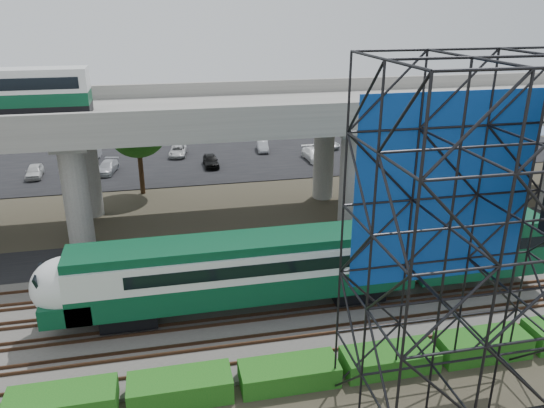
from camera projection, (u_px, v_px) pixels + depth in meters
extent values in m
plane|color=#474233|center=(252.00, 333.00, 28.53)|extent=(140.00, 140.00, 0.00)
cube|color=slate|center=(246.00, 311.00, 30.32)|extent=(90.00, 12.00, 0.20)
cube|color=black|center=(226.00, 249.00, 38.10)|extent=(90.00, 5.00, 0.08)
cube|color=black|center=(199.00, 160.00, 59.56)|extent=(90.00, 18.00, 0.08)
cube|color=#4B607C|center=(187.00, 120.00, 79.65)|extent=(140.00, 40.00, 0.03)
cube|color=#472D1E|center=(261.00, 359.00, 25.95)|extent=(90.00, 0.08, 0.16)
cube|color=#472D1E|center=(256.00, 342.00, 27.26)|extent=(90.00, 0.08, 0.16)
cube|color=#472D1E|center=(254.00, 336.00, 27.78)|extent=(90.00, 0.08, 0.16)
cube|color=#472D1E|center=(249.00, 321.00, 29.09)|extent=(90.00, 0.08, 0.16)
cube|color=#472D1E|center=(248.00, 315.00, 29.60)|extent=(90.00, 0.08, 0.16)
cube|color=#472D1E|center=(244.00, 302.00, 30.92)|extent=(90.00, 0.08, 0.16)
cube|color=#472D1E|center=(242.00, 297.00, 31.43)|extent=(90.00, 0.08, 0.16)
cube|color=#472D1E|center=(238.00, 285.00, 32.74)|extent=(90.00, 0.08, 0.16)
cube|color=#472D1E|center=(237.00, 281.00, 33.25)|extent=(90.00, 0.08, 0.16)
cube|color=#472D1E|center=(234.00, 270.00, 34.57)|extent=(90.00, 0.08, 0.16)
cube|color=black|center=(129.00, 313.00, 28.81)|extent=(3.00, 2.20, 0.90)
cube|color=black|center=(355.00, 288.00, 31.36)|extent=(3.00, 2.20, 0.90)
cube|color=#094126|center=(247.00, 282.00, 29.68)|extent=(19.00, 3.00, 1.40)
cube|color=silver|center=(246.00, 259.00, 29.16)|extent=(19.00, 3.00, 1.50)
cube|color=#094126|center=(246.00, 243.00, 28.80)|extent=(19.00, 2.60, 0.50)
cube|color=black|center=(264.00, 257.00, 29.34)|extent=(15.00, 3.06, 0.70)
ellipsoid|color=silver|center=(66.00, 286.00, 27.49)|extent=(3.60, 3.00, 3.20)
cube|color=#094126|center=(69.00, 304.00, 27.87)|extent=(2.60, 3.00, 1.10)
cube|color=black|center=(42.00, 280.00, 27.09)|extent=(0.48, 2.00, 1.09)
cube|color=#094126|center=(474.00, 244.00, 32.07)|extent=(8.00, 3.00, 3.40)
cube|color=#9E9B93|center=(213.00, 116.00, 40.06)|extent=(80.00, 12.00, 1.20)
cube|color=#9E9B93|center=(222.00, 116.00, 34.40)|extent=(80.00, 0.50, 1.10)
cube|color=#9E9B93|center=(205.00, 89.00, 44.90)|extent=(80.00, 0.50, 1.10)
cylinder|color=#9E9B93|center=(77.00, 198.00, 36.55)|extent=(1.80, 1.80, 8.00)
cylinder|color=#9E9B93|center=(88.00, 169.00, 42.94)|extent=(1.80, 1.80, 8.00)
cube|color=#9E9B93|center=(76.00, 134.00, 38.42)|extent=(2.40, 9.00, 0.60)
cylinder|color=#9E9B93|center=(351.00, 179.00, 40.48)|extent=(1.80, 1.80, 8.00)
cylinder|color=#9E9B93|center=(324.00, 155.00, 46.87)|extent=(1.80, 1.80, 8.00)
cube|color=#9E9B93|center=(339.00, 122.00, 42.35)|extent=(2.40, 9.00, 0.60)
cylinder|color=#9E9B93|center=(505.00, 144.00, 50.40)|extent=(1.80, 1.80, 8.00)
cube|color=#9E9B93|center=(536.00, 112.00, 45.88)|extent=(2.40, 9.00, 0.60)
cube|color=black|center=(2.00, 111.00, 36.83)|extent=(12.00, 2.50, 0.70)
cube|color=#0E409C|center=(446.00, 190.00, 22.16)|extent=(8.10, 0.08, 8.25)
cube|color=#135314|center=(62.00, 404.00, 22.63)|extent=(4.60, 1.80, 1.20)
cube|color=#135314|center=(180.00, 388.00, 23.62)|extent=(4.60, 1.80, 1.15)
cube|color=#135314|center=(289.00, 373.00, 24.62)|extent=(4.60, 1.80, 1.03)
cube|color=#135314|center=(389.00, 359.00, 25.60)|extent=(4.60, 1.80, 1.01)
cube|color=#135314|center=(482.00, 345.00, 26.57)|extent=(4.60, 1.80, 1.12)
cylinder|color=#382314|center=(398.00, 195.00, 41.83)|extent=(0.44, 0.44, 4.80)
ellipsoid|color=#135314|center=(402.00, 156.00, 40.69)|extent=(4.94, 4.94, 4.18)
cylinder|color=#382314|center=(141.00, 168.00, 48.41)|extent=(0.44, 0.44, 4.80)
ellipsoid|color=#135314|center=(138.00, 134.00, 47.26)|extent=(4.94, 4.94, 4.18)
imported|color=silver|center=(34.00, 171.00, 53.30)|extent=(1.69, 3.76, 1.25)
imported|color=#A5A8AD|center=(91.00, 155.00, 58.85)|extent=(2.01, 3.91, 1.23)
imported|color=#B3B5BB|center=(107.00, 167.00, 54.70)|extent=(2.41, 4.32, 1.18)
imported|color=#BBBBBB|center=(178.00, 151.00, 60.74)|extent=(2.39, 4.18, 1.10)
imported|color=black|center=(211.00, 161.00, 56.78)|extent=(1.56, 3.79, 1.29)
imported|color=#A8A9B0|center=(263.00, 146.00, 62.68)|extent=(1.57, 3.57, 1.14)
imported|color=white|center=(314.00, 154.00, 59.04)|extent=(2.05, 4.56, 1.30)
imported|color=#A4A7AB|center=(327.00, 143.00, 64.26)|extent=(2.49, 4.16, 1.08)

